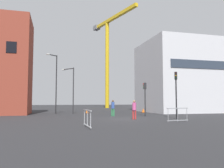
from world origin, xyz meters
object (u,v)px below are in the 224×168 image
pedestrian_walking (134,108)px  traffic_cone_by_barrier (87,111)px  pedestrian_waiting (113,107)px  streetlamp_tall (55,79)px  traffic_light_island (145,93)px  streetlamp_short (72,85)px  traffic_cone_on_verge (143,111)px  construction_crane (108,47)px  traffic_light_verge (176,87)px

pedestrian_walking → traffic_cone_by_barrier: (-2.58, 11.15, -0.74)m
traffic_cone_by_barrier → pedestrian_walking: bearing=-77.0°
pedestrian_waiting → traffic_cone_by_barrier: pedestrian_waiting is taller
streetlamp_tall → traffic_cone_by_barrier: streetlamp_tall is taller
traffic_light_island → traffic_cone_by_barrier: (-5.15, 7.46, -2.19)m
streetlamp_short → traffic_light_island: size_ratio=1.66×
traffic_cone_on_verge → construction_crane: bearing=89.6°
streetlamp_short → traffic_cone_on_verge: streetlamp_short is taller
streetlamp_tall → pedestrian_waiting: (6.00, -6.56, -3.44)m
streetlamp_tall → traffic_light_island: 12.12m
streetlamp_short → pedestrian_walking: streetlamp_short is taller
construction_crane → traffic_light_island: (-2.94, -29.16, -11.91)m
pedestrian_waiting → traffic_cone_by_barrier: bearing=105.5°
construction_crane → streetlamp_tall: size_ratio=2.80×
streetlamp_tall → pedestrian_walking: streetlamp_tall is taller
streetlamp_short → pedestrian_waiting: bearing=-57.3°
construction_crane → traffic_cone_on_verge: size_ratio=35.26×
traffic_cone_on_verge → pedestrian_walking: bearing=-116.0°
construction_crane → traffic_light_verge: bearing=-92.8°
streetlamp_tall → traffic_light_verge: 15.85m
streetlamp_short → pedestrian_waiting: size_ratio=3.43×
streetlamp_tall → traffic_light_verge: streetlamp_tall is taller
streetlamp_short → traffic_cone_by_barrier: streetlamp_short is taller
pedestrian_walking → traffic_cone_on_verge: (5.37, 11.03, -0.70)m
construction_crane → streetlamp_short: size_ratio=3.58×
pedestrian_walking → pedestrian_waiting: pedestrian_waiting is taller
traffic_light_island → traffic_cone_by_barrier: 9.33m
traffic_light_island → pedestrian_walking: size_ratio=2.12×
streetlamp_short → pedestrian_walking: size_ratio=3.52×
pedestrian_walking → traffic_cone_by_barrier: 11.46m
traffic_light_verge → traffic_cone_on_verge: traffic_light_verge is taller
traffic_light_island → traffic_cone_on_verge: traffic_light_island is taller
construction_crane → streetlamp_short: (-10.20, -22.14, -10.70)m
pedestrian_walking → traffic_cone_on_verge: pedestrian_walking is taller
streetlamp_short → pedestrian_walking: 11.98m
traffic_light_island → traffic_light_verge: bearing=-72.5°
construction_crane → pedestrian_waiting: construction_crane is taller
streetlamp_tall → streetlamp_short: streetlamp_tall is taller
traffic_light_verge → pedestrian_waiting: (-4.65, 5.07, -1.85)m
construction_crane → traffic_light_verge: 35.29m
streetlamp_tall → pedestrian_waiting: bearing=-47.6°
traffic_light_island → traffic_cone_on_verge: 8.15m
traffic_light_verge → pedestrian_walking: 4.35m
traffic_light_island → pedestrian_walking: traffic_light_island is taller
streetlamp_short → traffic_light_verge: (8.57, -11.19, -0.78)m
traffic_cone_by_barrier → construction_crane: bearing=69.5°
construction_crane → traffic_light_verge: size_ratio=4.96×
traffic_cone_by_barrier → traffic_cone_on_verge: size_ratio=0.88×
construction_crane → streetlamp_short: 26.62m
streetlamp_short → pedestrian_walking: bearing=-66.4°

